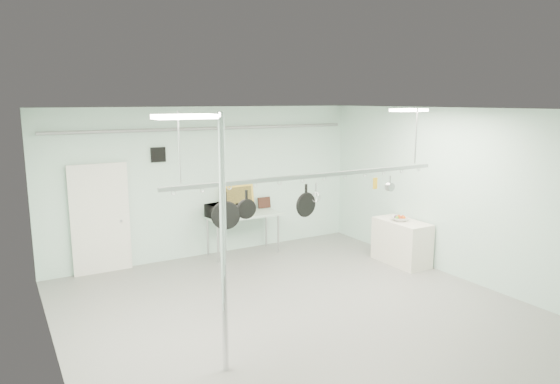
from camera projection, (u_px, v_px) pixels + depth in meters
floor at (312, 322)px, 7.62m from camera, size 8.00×8.00×0.00m
ceiling at (315, 110)px, 7.04m from camera, size 7.00×8.00×0.02m
back_wall at (210, 182)px, 10.72m from camera, size 7.00×0.02×3.20m
right_wall at (473, 197)px, 9.05m from camera, size 0.02×8.00×3.20m
door at (100, 220)px, 9.64m from camera, size 1.10×0.10×2.20m
wall_vent at (158, 155)px, 10.04m from camera, size 0.30×0.04×0.30m
conduit_pipe at (210, 128)px, 10.43m from camera, size 6.60×0.07×0.07m
chrome_pole at (223, 247)px, 5.98m from camera, size 0.08×0.08×3.20m
prep_table at (243, 217)px, 10.82m from camera, size 1.60×0.70×0.91m
side_cabinet at (401, 242)px, 10.28m from camera, size 0.60×1.20×0.90m
pot_rack at (314, 174)px, 7.57m from camera, size 4.80×0.06×1.00m
light_panel_left at (185, 117)px, 5.28m from camera, size 0.65×0.30×0.05m
light_panel_right at (409, 110)px, 8.74m from camera, size 0.65×0.30×0.05m
microwave at (219, 210)px, 10.51m from camera, size 0.57×0.45×0.28m
coffee_canister at (239, 210)px, 10.74m from camera, size 0.17×0.17×0.20m
painting_large at (238, 198)px, 11.02m from camera, size 0.79×0.18×0.58m
painting_small at (264, 203)px, 11.38m from camera, size 0.30×0.09×0.25m
fruit_bowl at (400, 219)px, 10.19m from camera, size 0.42×0.42×0.08m
skillet_left at (226, 211)px, 6.92m from camera, size 0.40×0.19×0.54m
skillet_mid at (247, 204)px, 7.07m from camera, size 0.29×0.08×0.41m
skillet_right at (306, 200)px, 7.57m from camera, size 0.38×0.12×0.51m
whisk at (316, 192)px, 7.64m from camera, size 0.19×0.19×0.29m
grater at (375, 183)px, 8.22m from camera, size 0.09×0.04×0.21m
saucepan at (390, 184)px, 8.38m from camera, size 0.16×0.12×0.27m
fruit_cluster at (400, 217)px, 10.18m from camera, size 0.24×0.24×0.09m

